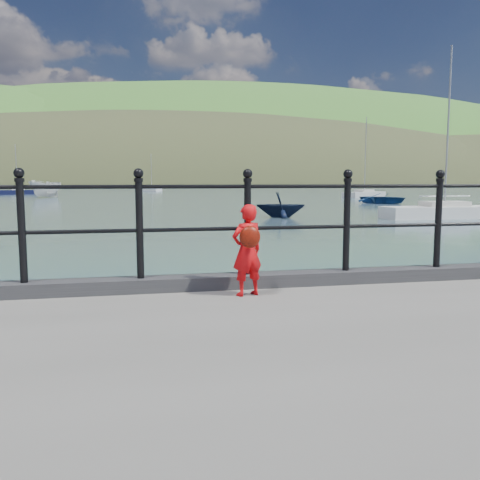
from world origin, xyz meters
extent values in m
plane|color=#2D4251|center=(0.00, 0.00, 0.00)|extent=(600.00, 600.00, 0.00)
cube|color=#28282B|center=(0.00, -0.15, 1.07)|extent=(60.00, 0.30, 0.15)
cylinder|color=black|center=(0.00, -0.15, 1.67)|extent=(18.00, 0.04, 0.04)
cylinder|color=black|center=(0.00, -0.15, 2.15)|extent=(18.00, 0.04, 0.04)
cylinder|color=black|center=(-1.80, -0.15, 1.67)|extent=(0.08, 0.08, 1.05)
sphere|color=black|center=(-1.80, -0.15, 2.29)|extent=(0.11, 0.11, 0.11)
cylinder|color=black|center=(-0.60, -0.15, 1.67)|extent=(0.08, 0.08, 1.05)
sphere|color=black|center=(-0.60, -0.15, 2.29)|extent=(0.11, 0.11, 0.11)
cylinder|color=black|center=(0.60, -0.15, 1.67)|extent=(0.08, 0.08, 1.05)
sphere|color=black|center=(0.60, -0.15, 2.29)|extent=(0.11, 0.11, 0.11)
cylinder|color=black|center=(1.80, -0.15, 1.67)|extent=(0.08, 0.08, 1.05)
sphere|color=black|center=(1.80, -0.15, 2.29)|extent=(0.11, 0.11, 0.11)
cylinder|color=black|center=(3.00, -0.15, 1.67)|extent=(0.08, 0.08, 1.05)
sphere|color=black|center=(3.00, -0.15, 2.29)|extent=(0.11, 0.11, 0.11)
ellipsoid|color=#333A21|center=(20.00, 195.00, -15.40)|extent=(400.00, 100.00, 88.00)
ellipsoid|color=#387026|center=(60.00, 255.00, -27.30)|extent=(600.00, 180.00, 156.00)
cube|color=silver|center=(-35.00, 181.00, 3.00)|extent=(9.00, 6.00, 6.00)
cube|color=#4C4744|center=(-35.00, 181.00, 7.00)|extent=(9.50, 6.50, 2.00)
cube|color=silver|center=(-12.00, 181.00, 3.00)|extent=(9.00, 6.00, 6.00)
cube|color=#4C4744|center=(-12.00, 181.00, 7.00)|extent=(9.50, 6.50, 2.00)
cube|color=silver|center=(18.00, 181.00, 3.00)|extent=(9.00, 6.00, 6.00)
cube|color=#4C4744|center=(18.00, 181.00, 7.00)|extent=(9.50, 6.50, 2.00)
cube|color=silver|center=(45.00, 181.00, 3.00)|extent=(9.00, 6.00, 6.00)
cube|color=#4C4744|center=(45.00, 181.00, 7.00)|extent=(9.50, 6.50, 2.00)
imported|color=red|center=(0.50, -0.57, 1.48)|extent=(0.41, 0.34, 0.97)
ellipsoid|color=red|center=(0.50, -0.70, 1.64)|extent=(0.22, 0.11, 0.23)
imported|color=navy|center=(22.77, 39.24, 0.51)|extent=(5.20, 5.89, 1.01)
imported|color=silver|center=(-11.71, 62.93, 1.11)|extent=(4.48, 6.14, 2.23)
imported|color=black|center=(7.93, 23.61, 0.76)|extent=(3.37, 3.08, 1.51)
cube|color=beige|center=(29.48, 57.56, 0.25)|extent=(7.52, 5.89, 0.90)
cube|color=beige|center=(29.48, 57.56, 0.75)|extent=(3.03, 2.67, 0.50)
cylinder|color=#A5A5A8|center=(29.48, 57.56, 5.60)|extent=(0.10, 0.10, 9.81)
cylinder|color=#A5A5A8|center=(29.48, 57.56, 1.30)|extent=(2.91, 1.92, 0.06)
cube|color=white|center=(2.81, 99.92, 0.25)|extent=(4.07, 5.22, 0.90)
cube|color=beige|center=(2.81, 99.92, 0.75)|extent=(1.88, 2.11, 0.50)
cylinder|color=#A5A5A8|center=(2.81, 99.92, 4.15)|extent=(0.10, 0.10, 6.91)
cylinder|color=#A5A5A8|center=(2.81, 99.92, 1.30)|extent=(1.29, 2.01, 0.06)
cube|color=black|center=(-18.67, 79.83, 0.25)|extent=(5.81, 3.84, 0.90)
cube|color=beige|center=(-18.67, 79.83, 0.75)|extent=(2.28, 1.90, 0.50)
cylinder|color=#A5A5A8|center=(-18.67, 79.83, 4.26)|extent=(0.10, 0.10, 7.11)
cylinder|color=#A5A5A8|center=(-18.67, 79.83, 1.30)|extent=(2.33, 1.07, 0.06)
cube|color=silver|center=(17.18, 21.02, 0.25)|extent=(7.45, 2.15, 0.90)
cube|color=beige|center=(17.18, 21.02, 0.75)|extent=(2.62, 1.47, 0.50)
cylinder|color=#A5A5A8|center=(17.18, 21.02, 5.27)|extent=(0.10, 0.10, 9.13)
cylinder|color=#A5A5A8|center=(17.18, 21.02, 1.30)|extent=(3.34, 0.10, 0.06)
camera|label=1|loc=(-0.65, -5.74, 2.22)|focal=38.00mm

